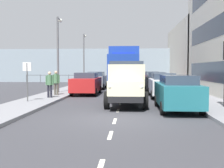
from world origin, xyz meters
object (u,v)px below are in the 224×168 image
Objects in this scene: car_red_oppositeside_0 at (87,83)px; lamp_post_far at (84,54)px; car_white_kerbside_1 at (163,85)px; street_sign at (27,75)px; pedestrian_near_railing at (50,82)px; pedestrian_in_dark_coat at (56,81)px; truck_vintage_cream at (126,84)px; car_teal_kerbside_near at (177,92)px; car_grey_oppositeside_1 at (96,80)px; lamp_post_promenade at (58,47)px; lorry_cargo_blue at (124,68)px; car_black_kerbside_2 at (156,81)px; car_maroon_kerbside_3 at (151,79)px.

car_red_oppositeside_0 is 12.74m from lamp_post_far.
lamp_post_far is (7.96, -14.04, 2.91)m from car_white_kerbside_1.
pedestrian_near_railing is at bearing -107.62° from street_sign.
truck_vintage_cream is at bearing 138.93° from pedestrian_in_dark_coat.
pedestrian_near_railing reaches higher than car_teal_kerbside_near.
car_red_oppositeside_0 is at bearing 100.50° from lamp_post_far.
car_grey_oppositeside_1 is at bearing -103.26° from pedestrian_in_dark_coat.
car_teal_kerbside_near is 0.76× the size of lamp_post_promenade.
car_teal_kerbside_near is at bearing 104.25° from lorry_cargo_blue.
pedestrian_near_railing reaches higher than car_red_oppositeside_0.
pedestrian_in_dark_coat is (7.59, 5.59, 0.27)m from car_black_kerbside_2.
lamp_post_promenade is at bearing -10.60° from car_red_oppositeside_0.
car_red_oppositeside_0 is 6.49m from street_sign.
lamp_post_far is 2.71× the size of street_sign.
lamp_post_far reaches higher than car_grey_oppositeside_1.
car_white_kerbside_1 is at bearing 164.13° from lamp_post_promenade.
lamp_post_far is (5.14, -9.10, 1.73)m from lorry_cargo_blue.
lorry_cargo_blue reaches higher than street_sign.
lamp_post_far is (7.96, -20.17, 2.91)m from car_teal_kerbside_near.
lamp_post_far is at bearing -88.51° from pedestrian_in_dark_coat.
lamp_post_far is (-0.07, -11.76, 0.06)m from lamp_post_promenade.
street_sign is at bearing 78.37° from car_grey_oppositeside_1.
car_red_oppositeside_0 is (5.69, 3.65, 0.00)m from car_black_kerbside_2.
car_red_oppositeside_0 is at bearing -115.24° from pedestrian_near_railing.
truck_vintage_cream is 0.69× the size of lorry_cargo_blue.
car_red_oppositeside_0 is 1.99× the size of street_sign.
car_maroon_kerbside_3 is at bearing 158.12° from lamp_post_far.
lorry_cargo_blue is 4.76× the size of pedestrian_in_dark_coat.
street_sign is (0.22, 18.14, -2.12)m from lamp_post_far.
lorry_cargo_blue is 8.41m from pedestrian_near_railing.
car_white_kerbside_1 is 8.81m from lamp_post_promenade.
lamp_post_far reaches higher than car_teal_kerbside_near.
car_black_kerbside_2 is 10.59m from pedestrian_near_railing.
lamp_post_promenade is (5.21, 2.66, 1.67)m from lorry_cargo_blue.
car_maroon_kerbside_3 and car_grey_oppositeside_1 have the same top height.
truck_vintage_cream is 1.30× the size of car_black_kerbside_2.
truck_vintage_cream is 9.18m from lamp_post_promenade.
pedestrian_in_dark_coat is 0.77× the size of street_sign.
car_maroon_kerbside_3 is at bearing -124.73° from pedestrian_in_dark_coat.
car_teal_kerbside_near is at bearing 90.00° from car_maroon_kerbside_3.
pedestrian_in_dark_coat reaches higher than car_white_kerbside_1.
car_red_oppositeside_0 is at bearing -54.46° from car_teal_kerbside_near.
car_red_oppositeside_0 is at bearing 57.68° from car_maroon_kerbside_3.
truck_vintage_cream reaches higher than street_sign.
lamp_post_promenade reaches higher than lorry_cargo_blue.
car_white_kerbside_1 and car_black_kerbside_2 have the same top height.
car_white_kerbside_1 is at bearing -90.00° from car_teal_kerbside_near.
car_grey_oppositeside_1 is at bearing -67.95° from car_teal_kerbside_near.
lorry_cargo_blue is at bearing -133.46° from pedestrian_in_dark_coat.
lorry_cargo_blue is 1.83× the size of car_red_oppositeside_0.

